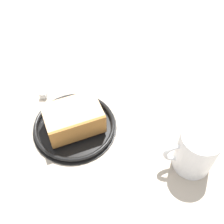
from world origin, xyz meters
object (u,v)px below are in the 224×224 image
(teaspoon, at_px, (150,93))
(sugar_cube, at_px, (44,95))
(cake_slice, at_px, (74,119))
(small_plate, at_px, (75,126))
(tea_mug, at_px, (196,151))

(teaspoon, distance_m, sugar_cube, 0.26)
(cake_slice, distance_m, sugar_cube, 0.13)
(small_plate, distance_m, teaspoon, 0.20)
(small_plate, distance_m, cake_slice, 0.03)
(cake_slice, xyz_separation_m, sugar_cube, (-0.02, 0.12, -0.03))
(cake_slice, bearing_deg, tea_mug, -51.92)
(small_plate, distance_m, tea_mug, 0.26)
(small_plate, xyz_separation_m, cake_slice, (-0.00, -0.00, 0.03))
(cake_slice, relative_size, teaspoon, 1.37)
(sugar_cube, bearing_deg, tea_mug, -61.44)
(teaspoon, bearing_deg, tea_mug, -102.77)
(teaspoon, xyz_separation_m, sugar_cube, (-0.22, 0.13, 0.00))
(cake_slice, distance_m, tea_mug, 0.26)
(small_plate, bearing_deg, cake_slice, -101.21)
(small_plate, bearing_deg, teaspoon, -2.97)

